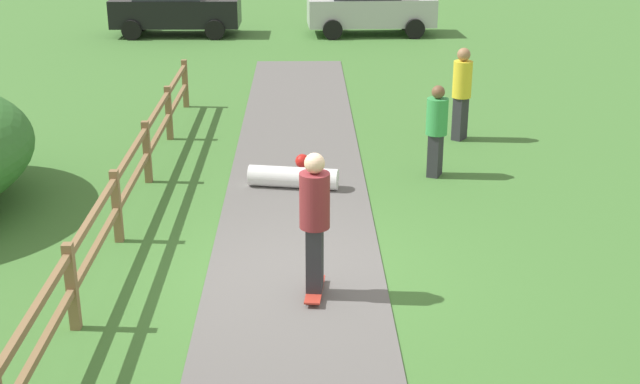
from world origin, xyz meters
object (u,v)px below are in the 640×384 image
object	(u,v)px
parked_car_black	(174,6)
skater_fallen	(294,176)
parked_car_silver	(369,6)
skater_riding	(315,217)
bystander_yellow	(462,89)
bystander_green	(437,127)

from	to	relation	value
parked_car_black	skater_fallen	bearing A→B (deg)	-74.61
parked_car_silver	parked_car_black	xyz separation A→B (m)	(-6.49, 0.00, 0.00)
skater_riding	skater_fallen	size ratio (longest dim) A/B	1.20
bystander_yellow	parked_car_black	world-z (taller)	parked_car_black
skater_riding	parked_car_silver	xyz separation A→B (m)	(2.09, 18.94, -0.13)
skater_riding	bystander_yellow	world-z (taller)	skater_riding
skater_fallen	bystander_green	size ratio (longest dim) A/B	0.96
parked_car_silver	skater_fallen	bearing A→B (deg)	-99.13
parked_car_silver	parked_car_black	bearing A→B (deg)	179.98
skater_riding	parked_car_black	size ratio (longest dim) A/B	0.45
bystander_yellow	skater_riding	bearing A→B (deg)	-114.00
skater_fallen	bystander_yellow	xyz separation A→B (m)	(3.34, 2.76, 0.84)
bystander_green	bystander_yellow	bearing A→B (deg)	69.51
skater_riding	parked_car_black	xyz separation A→B (m)	(-4.40, 18.94, -0.13)
bystander_green	parked_car_silver	bearing A→B (deg)	90.48
parked_car_silver	bystander_green	bearing A→B (deg)	-89.52
bystander_yellow	parked_car_black	size ratio (longest dim) A/B	0.44
skater_fallen	bystander_yellow	size ratio (longest dim) A/B	0.84
bystander_yellow	bystander_green	bearing A→B (deg)	-110.49
bystander_green	parked_car_silver	distance (m)	14.34
skater_riding	parked_car_black	bearing A→B (deg)	103.07
bystander_yellow	parked_car_black	distance (m)	14.22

